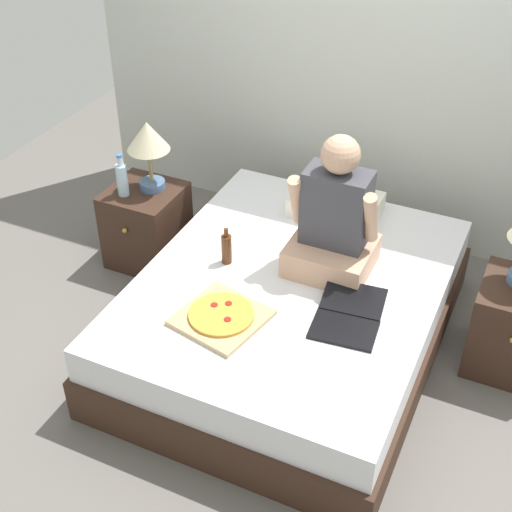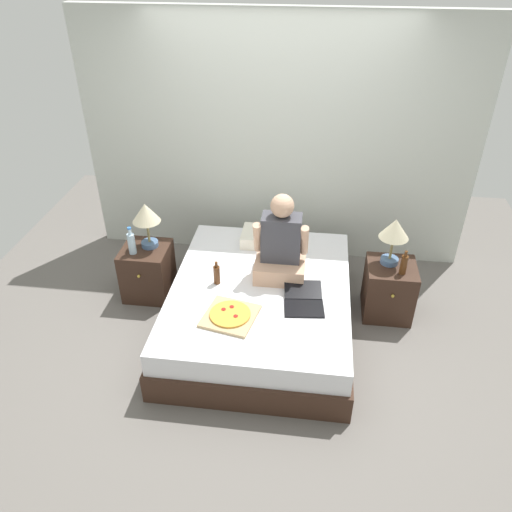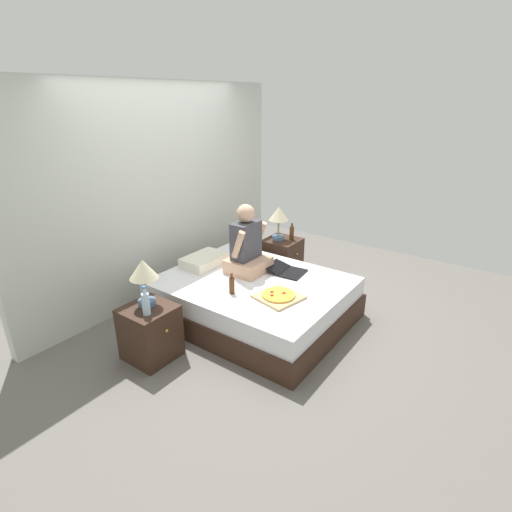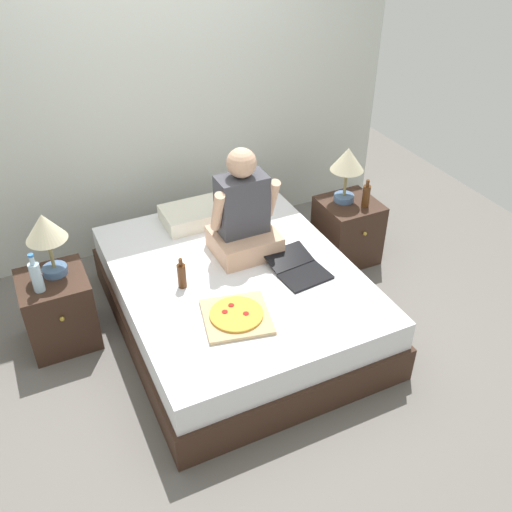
% 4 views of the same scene
% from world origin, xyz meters
% --- Properties ---
extents(ground_plane, '(5.95, 5.95, 0.00)m').
position_xyz_m(ground_plane, '(0.00, 0.00, 0.00)').
color(ground_plane, '#66605B').
extents(wall_back, '(3.95, 0.12, 2.50)m').
position_xyz_m(wall_back, '(0.00, 1.35, 1.25)').
color(wall_back, silver).
rests_on(wall_back, ground).
extents(bed, '(1.58, 1.98, 0.46)m').
position_xyz_m(bed, '(0.00, 0.00, 0.23)').
color(bed, '#382319').
rests_on(bed, ground).
extents(nightstand_left, '(0.44, 0.47, 0.53)m').
position_xyz_m(nightstand_left, '(-1.15, 0.36, 0.26)').
color(nightstand_left, '#382319').
rests_on(nightstand_left, ground).
extents(lamp_on_left_nightstand, '(0.26, 0.26, 0.45)m').
position_xyz_m(lamp_on_left_nightstand, '(-1.11, 0.41, 0.85)').
color(lamp_on_left_nightstand, '#4C6B93').
rests_on(lamp_on_left_nightstand, nightstand_left).
extents(water_bottle, '(0.07, 0.07, 0.28)m').
position_xyz_m(water_bottle, '(-1.23, 0.27, 0.64)').
color(water_bottle, silver).
rests_on(water_bottle, nightstand_left).
extents(nightstand_right, '(0.44, 0.47, 0.53)m').
position_xyz_m(nightstand_right, '(1.15, 0.36, 0.26)').
color(nightstand_right, '#382319').
rests_on(nightstand_right, ground).
extents(lamp_on_right_nightstand, '(0.26, 0.26, 0.45)m').
position_xyz_m(lamp_on_right_nightstand, '(1.12, 0.41, 0.85)').
color(lamp_on_right_nightstand, '#4C6B93').
rests_on(lamp_on_right_nightstand, nightstand_right).
extents(beer_bottle, '(0.06, 0.06, 0.23)m').
position_xyz_m(beer_bottle, '(1.22, 0.26, 0.62)').
color(beer_bottle, '#512D14').
rests_on(beer_bottle, nightstand_right).
extents(pillow, '(0.52, 0.34, 0.12)m').
position_xyz_m(pillow, '(-0.01, 0.71, 0.52)').
color(pillow, silver).
rests_on(pillow, bed).
extents(person_seated, '(0.47, 0.40, 0.78)m').
position_xyz_m(person_seated, '(0.15, 0.20, 0.75)').
color(person_seated, tan).
rests_on(person_seated, bed).
extents(laptop, '(0.36, 0.45, 0.07)m').
position_xyz_m(laptop, '(0.38, -0.21, 0.48)').
color(laptop, black).
rests_on(laptop, bed).
extents(pizza_box, '(0.47, 0.47, 0.05)m').
position_xyz_m(pizza_box, '(-0.19, -0.45, 0.48)').
color(pizza_box, tan).
rests_on(pizza_box, bed).
extents(beer_bottle_on_bed, '(0.06, 0.06, 0.22)m').
position_xyz_m(beer_bottle_on_bed, '(-0.38, -0.01, 0.56)').
color(beer_bottle_on_bed, '#4C2811').
rests_on(beer_bottle_on_bed, bed).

